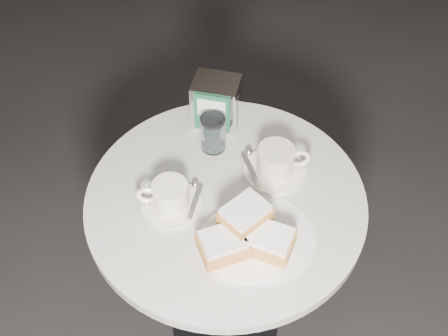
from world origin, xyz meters
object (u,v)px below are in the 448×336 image
beignet_plate (245,237)px  coffee_cup_left (170,197)px  cafe_table (226,241)px  water_glass_right (225,110)px  water_glass_left (213,134)px  napkin_dispenser (216,102)px  coffee_cup_right (276,163)px

beignet_plate → coffee_cup_left: size_ratio=1.37×
cafe_table → water_glass_right: 0.36m
water_glass_left → napkin_dispenser: napkin_dispenser is taller
coffee_cup_left → beignet_plate: bearing=-34.5°
coffee_cup_right → water_glass_right: size_ratio=1.60×
water_glass_left → napkin_dispenser: 0.10m
beignet_plate → water_glass_left: (-0.01, 0.32, 0.01)m
water_glass_right → coffee_cup_left: bearing=-127.3°
coffee_cup_right → napkin_dispenser: (-0.11, 0.21, 0.03)m
coffee_cup_left → coffee_cup_right: coffee_cup_right is taller
coffee_cup_right → water_glass_right: bearing=122.9°
beignet_plate → coffee_cup_right: beignet_plate is taller
napkin_dispenser → water_glass_left: bearing=-81.7°
napkin_dispenser → beignet_plate: bearing=-67.8°
water_glass_left → napkin_dispenser: (0.03, 0.09, 0.02)m
cafe_table → beignet_plate: beignet_plate is taller
coffee_cup_left → water_glass_right: 0.31m
coffee_cup_right → napkin_dispenser: 0.24m
beignet_plate → napkin_dispenser: size_ratio=1.59×
coffee_cup_right → water_glass_left: size_ratio=1.73×
cafe_table → water_glass_right: size_ratio=6.53×
coffee_cup_right → coffee_cup_left: bearing=-161.2°
cafe_table → water_glass_left: 0.30m
beignet_plate → water_glass_right: (0.04, 0.40, 0.02)m
coffee_cup_left → coffee_cup_right: 0.28m
beignet_plate → water_glass_right: size_ratio=2.10×
cafe_table → water_glass_right: bearing=78.3°
water_glass_left → water_glass_right: 0.09m
cafe_table → beignet_plate: size_ratio=3.11×
coffee_cup_left → water_glass_left: size_ratio=1.66×
beignet_plate → water_glass_right: 0.40m
cafe_table → coffee_cup_right: 0.28m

